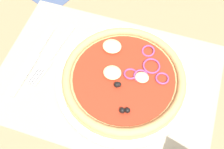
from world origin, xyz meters
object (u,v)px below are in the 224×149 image
(plate, at_px, (123,82))
(pizza, at_px, (124,78))
(fork, at_px, (51,57))
(knife, at_px, (32,60))

(plate, bearing_deg, pizza, -83.84)
(fork, bearing_deg, knife, -53.18)
(pizza, bearing_deg, plate, 96.16)
(plate, distance_m, knife, 0.22)
(pizza, xyz_separation_m, fork, (0.18, -0.01, -0.02))
(plate, height_order, knife, plate)
(plate, xyz_separation_m, pizza, (0.00, -0.00, 0.02))
(plate, distance_m, fork, 0.18)
(pizza, xyz_separation_m, knife, (0.22, 0.01, -0.02))
(pizza, bearing_deg, fork, -4.14)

